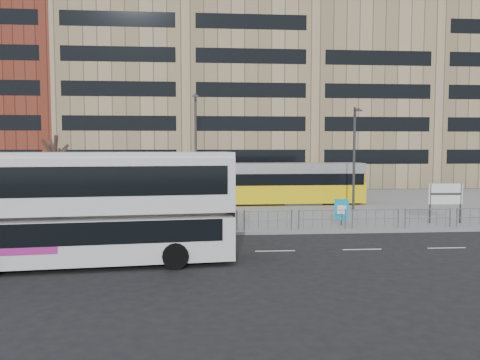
{
  "coord_description": "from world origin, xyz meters",
  "views": [
    {
      "loc": [
        -1.19,
        -24.49,
        4.64
      ],
      "look_at": [
        1.2,
        6.0,
        2.5
      ],
      "focal_mm": 35.0,
      "sensor_mm": 36.0,
      "label": 1
    }
  ],
  "objects": [
    {
      "name": "lamp_post_east",
      "position": [
        9.48,
        7.88,
        4.18
      ],
      "size": [
        0.45,
        1.04,
        7.32
      ],
      "color": "#2D2D30",
      "rests_on": "plaza"
    },
    {
      "name": "pedestrian",
      "position": [
        -10.3,
        3.89,
        0.96
      ],
      "size": [
        0.59,
        0.7,
        1.63
      ],
      "primitive_type": "imported",
      "rotation": [
        0.0,
        0.0,
        1.17
      ],
      "color": "black",
      "rests_on": "plaza"
    },
    {
      "name": "lamp_post_west",
      "position": [
        -1.76,
        10.98,
        4.8
      ],
      "size": [
        0.45,
        1.04,
        8.55
      ],
      "color": "#2D2D30",
      "rests_on": "plaza"
    },
    {
      "name": "double_decker_bus",
      "position": [
        -5.62,
        -5.84,
        2.41
      ],
      "size": [
        11.33,
        3.67,
        4.45
      ],
      "rotation": [
        0.0,
        0.0,
        0.1
      ],
      "color": "silver",
      "rests_on": "ground"
    },
    {
      "name": "kerb",
      "position": [
        0.0,
        0.05,
        0.07
      ],
      "size": [
        64.0,
        0.25,
        0.17
      ],
      "primitive_type": "cube",
      "color": "gray",
      "rests_on": "ground"
    },
    {
      "name": "tram",
      "position": [
        -2.36,
        11.94,
        1.78
      ],
      "size": [
        27.65,
        3.09,
        3.25
      ],
      "rotation": [
        0.0,
        0.0,
        0.02
      ],
      "color": "yellow",
      "rests_on": "plaza"
    },
    {
      "name": "building_row",
      "position": [
        1.55,
        34.27,
        12.91
      ],
      "size": [
        70.4,
        18.4,
        31.2
      ],
      "color": "maroon",
      "rests_on": "ground"
    },
    {
      "name": "ground",
      "position": [
        0.0,
        0.0,
        0.0
      ],
      "size": [
        120.0,
        120.0,
        0.0
      ],
      "primitive_type": "plane",
      "color": "black",
      "rests_on": "ground"
    },
    {
      "name": "bare_tree",
      "position": [
        -10.42,
        5.34,
        5.5
      ],
      "size": [
        4.58,
        4.58,
        7.44
      ],
      "color": "black",
      "rests_on": "plaza"
    },
    {
      "name": "ad_panel",
      "position": [
        6.72,
        1.63,
        1.04
      ],
      "size": [
        0.79,
        0.33,
        1.52
      ],
      "rotation": [
        0.0,
        0.0,
        -0.34
      ],
      "color": "#2D2D30",
      "rests_on": "plaza"
    },
    {
      "name": "plaza",
      "position": [
        0.0,
        12.0,
        0.07
      ],
      "size": [
        64.0,
        24.0,
        0.15
      ],
      "primitive_type": "cube",
      "color": "slate",
      "rests_on": "ground"
    },
    {
      "name": "station_sign",
      "position": [
        13.11,
        2.0,
        1.78
      ],
      "size": [
        2.05,
        0.16,
        2.36
      ],
      "rotation": [
        0.0,
        0.0,
        -0.03
      ],
      "color": "#2D2D30",
      "rests_on": "plaza"
    },
    {
      "name": "road_markings",
      "position": [
        1.0,
        -4.0,
        0.01
      ],
      "size": [
        62.0,
        0.12,
        0.01
      ],
      "primitive_type": "cube",
      "color": "white",
      "rests_on": "ground"
    },
    {
      "name": "traffic_light_west",
      "position": [
        -3.67,
        1.69,
        2.12
      ],
      "size": [
        0.18,
        0.22,
        3.1
      ],
      "rotation": [
        0.0,
        0.0,
        -0.1
      ],
      "color": "#2D2D30",
      "rests_on": "plaza"
    },
    {
      "name": "pedestrian_barrier",
      "position": [
        2.0,
        0.5,
        0.98
      ],
      "size": [
        32.07,
        0.07,
        1.1
      ],
      "color": "gray",
      "rests_on": "plaza"
    }
  ]
}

